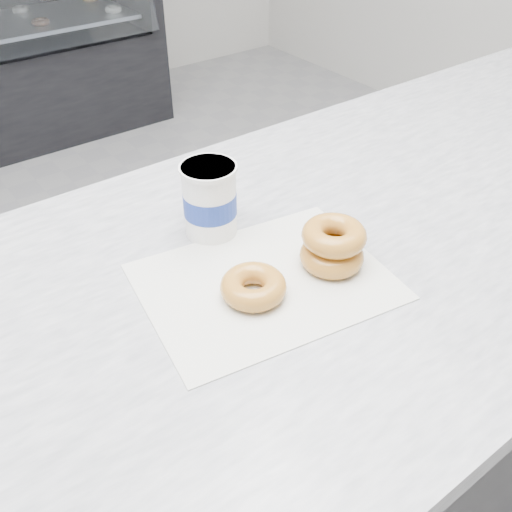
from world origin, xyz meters
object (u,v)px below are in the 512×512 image
Objects in this scene: donut_stack at (333,246)px; counter at (233,470)px; donut_single at (253,287)px; coffee_cup at (210,199)px.

counter is at bearing 162.92° from donut_stack.
donut_stack reaches higher than donut_single.
donut_stack is at bearing -5.03° from donut_single.
donut_single reaches higher than counter.
donut_stack is (0.15, -0.05, 0.48)m from counter.
counter is 0.51m from donut_stack.
counter is 0.53m from coffee_cup.
coffee_cup is at bearing 64.61° from counter.
counter is 26.22× the size of coffee_cup.
coffee_cup reaches higher than donut_stack.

